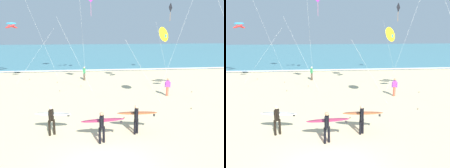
{
  "view_description": "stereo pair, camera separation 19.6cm",
  "coord_description": "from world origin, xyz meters",
  "views": [
    {
      "loc": [
        -0.89,
        -9.26,
        5.82
      ],
      "look_at": [
        0.88,
        5.94,
        2.33
      ],
      "focal_mm": 38.92,
      "sensor_mm": 36.0,
      "label": 1
    },
    {
      "loc": [
        -0.69,
        -9.28,
        5.82
      ],
      "look_at": [
        0.88,
        5.94,
        2.33
      ],
      "focal_mm": 38.92,
      "sensor_mm": 36.0,
      "label": 2
    }
  ],
  "objects": [
    {
      "name": "ground_plane",
      "position": [
        0.0,
        0.0,
        0.0
      ],
      "size": [
        160.0,
        160.0,
        0.0
      ],
      "primitive_type": "plane",
      "color": "beige"
    },
    {
      "name": "ocean_water",
      "position": [
        0.0,
        54.66,
        0.04
      ],
      "size": [
        160.0,
        60.0,
        0.08
      ],
      "primitive_type": "cube",
      "color": "teal",
      "rests_on": "ground"
    },
    {
      "name": "shoreline_foam",
      "position": [
        0.0,
        24.96,
        0.09
      ],
      "size": [
        160.0,
        1.08,
        0.01
      ],
      "primitive_type": "cube",
      "color": "white",
      "rests_on": "ocean_water"
    },
    {
      "name": "surfer_lead",
      "position": [
        2.0,
        3.48,
        1.05
      ],
      "size": [
        2.38,
        1.2,
        1.71
      ],
      "color": "black",
      "rests_on": "ground"
    },
    {
      "name": "surfer_trailing",
      "position": [
        -0.03,
        2.56,
        1.05
      ],
      "size": [
        2.39,
        1.1,
        1.71
      ],
      "color": "black",
      "rests_on": "ground"
    },
    {
      "name": "surfer_third",
      "position": [
        -2.73,
        3.86,
        1.04
      ],
      "size": [
        2.14,
        1.06,
        1.71
      ],
      "color": "black",
      "rests_on": "ground"
    },
    {
      "name": "kite_arc_cobalt_near",
      "position": [
        -8.08,
        16.99,
        6.14
      ],
      "size": [
        4.85,
        2.11,
        6.45
      ],
      "color": "red",
      "rests_on": "ground"
    },
    {
      "name": "kite_diamond_charcoal_high",
      "position": [
        9.57,
        20.14,
        7.96
      ],
      "size": [
        3.1,
        3.59,
        8.89
      ],
      "color": "black",
      "rests_on": "ground"
    },
    {
      "name": "kite_delta_golden_extra",
      "position": [
        5.04,
        8.38,
        5.42
      ],
      "size": [
        3.98,
        3.15,
        5.99
      ],
      "color": "yellow",
      "rests_on": "ground"
    },
    {
      "name": "bystander_purple_top",
      "position": [
        6.4,
        10.86,
        0.81
      ],
      "size": [
        0.48,
        0.27,
        1.59
      ],
      "color": "#D8593F",
      "rests_on": "ground"
    },
    {
      "name": "bystander_green_top",
      "position": [
        -0.87,
        18.43,
        0.81
      ],
      "size": [
        0.3,
        0.46,
        1.59
      ],
      "color": "#4C3D2D",
      "rests_on": "ground"
    }
  ]
}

